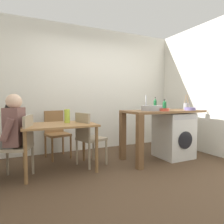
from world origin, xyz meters
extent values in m
plane|color=#4C3826|center=(0.00, 0.00, 0.00)|extent=(5.46, 5.46, 0.00)
cube|color=silver|center=(0.00, 1.75, 1.35)|extent=(4.60, 0.10, 2.70)
cube|color=#9E7042|center=(-0.86, 0.62, 0.72)|extent=(1.10, 0.76, 0.03)
cylinder|color=brown|center=(-1.36, 0.29, 0.35)|extent=(0.05, 0.05, 0.71)
cylinder|color=brown|center=(-0.36, 0.29, 0.35)|extent=(0.05, 0.05, 0.71)
cylinder|color=brown|center=(-1.36, 0.95, 0.35)|extent=(0.05, 0.05, 0.71)
cylinder|color=brown|center=(-0.36, 0.95, 0.35)|extent=(0.05, 0.05, 0.71)
cube|color=gray|center=(-1.48, 0.52, 0.45)|extent=(0.51, 0.51, 0.04)
cube|color=gray|center=(-1.31, 0.46, 0.68)|extent=(0.15, 0.37, 0.45)
cylinder|color=gray|center=(-1.59, 0.74, 0.23)|extent=(0.04, 0.04, 0.45)
cylinder|color=gray|center=(-1.36, 0.29, 0.23)|extent=(0.04, 0.04, 0.45)
cylinder|color=gray|center=(-1.25, 0.63, 0.23)|extent=(0.04, 0.04, 0.45)
cube|color=gray|center=(-0.31, 0.67, 0.45)|extent=(0.50, 0.50, 0.04)
cube|color=gray|center=(-0.48, 0.61, 0.68)|extent=(0.15, 0.37, 0.45)
cylinder|color=gray|center=(-0.19, 0.89, 0.23)|extent=(0.04, 0.04, 0.45)
cylinder|color=gray|center=(-0.08, 0.55, 0.23)|extent=(0.04, 0.04, 0.45)
cylinder|color=gray|center=(-0.53, 0.78, 0.23)|extent=(0.04, 0.04, 0.45)
cylinder|color=gray|center=(-0.42, 0.44, 0.23)|extent=(0.04, 0.04, 0.45)
cube|color=olive|center=(-0.76, 1.32, 0.45)|extent=(0.48, 0.48, 0.04)
cube|color=olive|center=(-0.80, 1.49, 0.68)|extent=(0.38, 0.12, 0.45)
cylinder|color=olive|center=(-0.54, 1.18, 0.23)|extent=(0.04, 0.04, 0.45)
cylinder|color=olive|center=(-0.90, 1.10, 0.23)|extent=(0.04, 0.04, 0.45)
cylinder|color=olive|center=(-0.62, 1.53, 0.23)|extent=(0.04, 0.04, 0.45)
cylinder|color=olive|center=(-0.97, 1.45, 0.23)|extent=(0.04, 0.04, 0.45)
cylinder|color=#595651|center=(-1.62, 0.66, 0.50)|extent=(0.42, 0.26, 0.14)
cube|color=brown|center=(-1.48, 0.52, 0.75)|extent=(0.30, 0.39, 0.52)
cylinder|color=brown|center=(-1.56, 0.32, 0.74)|extent=(0.21, 0.14, 0.31)
cylinder|color=brown|center=(-1.43, 0.72, 0.74)|extent=(0.21, 0.14, 0.31)
sphere|color=beige|center=(-1.48, 0.52, 1.09)|extent=(0.21, 0.21, 0.21)
sphere|color=black|center=(-1.53, 0.54, 1.01)|extent=(0.12, 0.12, 0.12)
cube|color=brown|center=(1.02, 0.42, 0.90)|extent=(1.50, 0.68, 0.04)
cube|color=brown|center=(0.32, 0.13, 0.44)|extent=(0.10, 0.10, 0.88)
cube|color=brown|center=(0.32, 0.71, 0.44)|extent=(0.10, 0.10, 0.88)
cube|color=silver|center=(1.28, 0.42, 0.43)|extent=(0.60, 0.60, 0.86)
cylinder|color=black|center=(1.28, 0.12, 0.39)|extent=(0.32, 0.02, 0.32)
cube|color=#B2B2B7|center=(1.28, 0.12, 0.80)|extent=(0.54, 0.01, 0.08)
cylinder|color=#9EA0A5|center=(0.76, 0.42, 0.97)|extent=(0.38, 0.38, 0.09)
cylinder|color=#B2B2B7|center=(0.76, 0.60, 1.06)|extent=(0.02, 0.02, 0.28)
cylinder|color=#19592D|center=(0.98, 0.61, 1.01)|extent=(0.06, 0.06, 0.18)
cone|color=#19592D|center=(0.98, 0.61, 1.12)|extent=(0.05, 0.05, 0.05)
cylinder|color=#262626|center=(0.98, 0.61, 1.15)|extent=(0.02, 0.02, 0.02)
cylinder|color=#19592D|center=(1.10, 0.48, 0.99)|extent=(0.07, 0.07, 0.15)
cone|color=#19592D|center=(1.10, 0.48, 1.09)|extent=(0.07, 0.07, 0.04)
cylinder|color=#262626|center=(1.10, 0.48, 1.12)|extent=(0.03, 0.03, 0.02)
cylinder|color=#D84C38|center=(0.88, 0.22, 0.94)|extent=(0.17, 0.17, 0.05)
cylinder|color=maroon|center=(0.88, 0.22, 0.96)|extent=(0.14, 0.14, 0.02)
cylinder|color=gray|center=(1.65, 0.47, 0.99)|extent=(0.11, 0.11, 0.13)
cylinder|color=#99724C|center=(1.63, 0.48, 1.13)|extent=(0.01, 0.04, 0.18)
cylinder|color=#99724C|center=(1.67, 0.46, 1.13)|extent=(0.01, 0.05, 0.18)
cylinder|color=slate|center=(1.47, 0.20, 0.95)|extent=(0.20, 0.20, 0.05)
cylinder|color=#3D375B|center=(1.47, 0.20, 0.96)|extent=(0.16, 0.16, 0.03)
cylinder|color=#A8C63D|center=(-0.71, 0.72, 0.85)|extent=(0.09, 0.09, 0.22)
cube|color=#B2B2B7|center=(0.97, 0.32, 0.92)|extent=(0.15, 0.06, 0.01)
cube|color=#262628|center=(0.97, 0.32, 0.92)|extent=(0.15, 0.06, 0.01)
camera|label=1|loc=(-1.42, -2.52, 1.13)|focal=31.87mm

